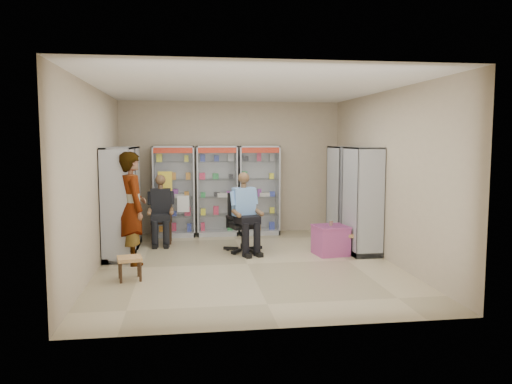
{
  "coord_description": "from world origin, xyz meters",
  "views": [
    {
      "loc": [
        -1.02,
        -8.38,
        2.13
      ],
      "look_at": [
        0.25,
        0.7,
        1.17
      ],
      "focal_mm": 35.0,
      "sensor_mm": 36.0,
      "label": 1
    }
  ],
  "objects": [
    {
      "name": "cabinet_back_mid",
      "position": [
        -0.35,
        2.73,
        1.0
      ],
      "size": [
        0.9,
        0.5,
        2.0
      ],
      "primitive_type": "cube",
      "color": "#A2A5A9",
      "rests_on": "floor"
    },
    {
      "name": "woven_stool_b",
      "position": [
        -1.9,
        -0.73,
        0.18
      ],
      "size": [
        0.42,
        0.42,
        0.36
      ],
      "primitive_type": "cube",
      "rotation": [
        0.0,
        0.0,
        0.19
      ],
      "color": "olive",
      "rests_on": "floor"
    },
    {
      "name": "office_chair",
      "position": [
        0.04,
        0.99,
        0.56
      ],
      "size": [
        0.75,
        0.75,
        1.12
      ],
      "primitive_type": "cube",
      "rotation": [
        0.0,
        0.0,
        0.27
      ],
      "color": "black",
      "rests_on": "floor"
    },
    {
      "name": "room_shell",
      "position": [
        0.0,
        0.0,
        1.97
      ],
      "size": [
        5.02,
        6.02,
        3.01
      ],
      "color": "tan",
      "rests_on": "ground"
    },
    {
      "name": "cabinet_left_near",
      "position": [
        -2.23,
        0.7,
        1.0
      ],
      "size": [
        0.9,
        0.5,
        2.0
      ],
      "primitive_type": "cube",
      "rotation": [
        0.0,
        0.0,
        -1.57
      ],
      "color": "#B8BAC0",
      "rests_on": "floor"
    },
    {
      "name": "seated_customer",
      "position": [
        -1.55,
        1.95,
        0.67
      ],
      "size": [
        0.44,
        0.6,
        1.34
      ],
      "primitive_type": null,
      "color": "black",
      "rests_on": "floor"
    },
    {
      "name": "cabinet_back_right",
      "position": [
        0.6,
        2.73,
        1.0
      ],
      "size": [
        0.9,
        0.5,
        2.0
      ],
      "primitive_type": "cube",
      "color": "#AFB2B7",
      "rests_on": "floor"
    },
    {
      "name": "cabinet_back_left",
      "position": [
        -1.3,
        2.73,
        1.0
      ],
      "size": [
        0.9,
        0.5,
        2.0
      ],
      "primitive_type": "cube",
      "color": "#A9ADB0",
      "rests_on": "floor"
    },
    {
      "name": "cabinet_left_far",
      "position": [
        -2.23,
        1.8,
        1.0
      ],
      "size": [
        0.9,
        0.5,
        2.0
      ],
      "primitive_type": "cube",
      "rotation": [
        0.0,
        0.0,
        -1.57
      ],
      "color": "silver",
      "rests_on": "floor"
    },
    {
      "name": "wooden_chair",
      "position": [
        -1.55,
        2.0,
        0.47
      ],
      "size": [
        0.42,
        0.42,
        0.94
      ],
      "primitive_type": "cube",
      "color": "#321D13",
      "rests_on": "floor"
    },
    {
      "name": "pink_trunk",
      "position": [
        1.62,
        0.48,
        0.27
      ],
      "size": [
        0.64,
        0.62,
        0.55
      ],
      "primitive_type": "cube",
      "rotation": [
        0.0,
        0.0,
        0.14
      ],
      "color": "#9F3F85",
      "rests_on": "floor"
    },
    {
      "name": "floor",
      "position": [
        0.0,
        0.0,
        0.0
      ],
      "size": [
        6.0,
        6.0,
        0.0
      ],
      "primitive_type": "plane",
      "color": "tan",
      "rests_on": "ground"
    },
    {
      "name": "seated_shopkeeper",
      "position": [
        0.04,
        0.94,
        0.72
      ],
      "size": [
        0.63,
        0.76,
        1.43
      ],
      "primitive_type": null,
      "rotation": [
        0.0,
        0.0,
        0.27
      ],
      "color": "#7AB1F2",
      "rests_on": "floor"
    },
    {
      "name": "cabinet_right_far",
      "position": [
        2.23,
        1.6,
        1.0
      ],
      "size": [
        0.9,
        0.5,
        2.0
      ],
      "primitive_type": "cube",
      "rotation": [
        0.0,
        0.0,
        1.57
      ],
      "color": "#9FA1A6",
      "rests_on": "floor"
    },
    {
      "name": "woven_stool_a",
      "position": [
        1.9,
        0.46,
        0.21
      ],
      "size": [
        0.53,
        0.53,
        0.42
      ],
      "primitive_type": "cube",
      "rotation": [
        0.0,
        0.0,
        -0.32
      ],
      "color": "#AB7548",
      "rests_on": "floor"
    },
    {
      "name": "standing_man",
      "position": [
        -1.94,
        0.3,
        0.97
      ],
      "size": [
        0.65,
        0.81,
        1.94
      ],
      "primitive_type": "imported",
      "rotation": [
        0.0,
        0.0,
        1.87
      ],
      "color": "#969699",
      "rests_on": "floor"
    },
    {
      "name": "tea_glass",
      "position": [
        1.63,
        0.49,
        0.6
      ],
      "size": [
        0.07,
        0.07,
        0.1
      ],
      "primitive_type": "cylinder",
      "color": "#622E08",
      "rests_on": "pink_trunk"
    },
    {
      "name": "cabinet_right_near",
      "position": [
        2.23,
        0.5,
        1.0
      ],
      "size": [
        0.9,
        0.5,
        2.0
      ],
      "primitive_type": "cube",
      "rotation": [
        0.0,
        0.0,
        1.57
      ],
      "color": "#B6B9BE",
      "rests_on": "floor"
    }
  ]
}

